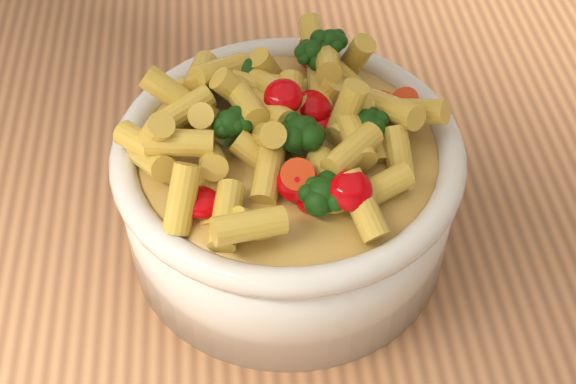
{
  "coord_description": "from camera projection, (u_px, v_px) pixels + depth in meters",
  "views": [
    {
      "loc": [
        0.08,
        -0.43,
        1.35
      ],
      "look_at": [
        0.12,
        -0.06,
        0.95
      ],
      "focal_mm": 50.0,
      "sensor_mm": 36.0,
      "label": 1
    }
  ],
  "objects": [
    {
      "name": "serving_bowl",
      "position": [
        288.0,
        191.0,
        0.55
      ],
      "size": [
        0.23,
        0.23,
        0.1
      ],
      "color": "silver",
      "rests_on": "table"
    },
    {
      "name": "table",
      "position": [
        148.0,
        266.0,
        0.7
      ],
      "size": [
        1.2,
        0.8,
        0.9
      ],
      "color": "#B97B4F",
      "rests_on": "ground"
    },
    {
      "name": "pasta_salad",
      "position": [
        288.0,
        124.0,
        0.5
      ],
      "size": [
        0.18,
        0.18,
        0.04
      ],
      "color": "gold",
      "rests_on": "serving_bowl"
    }
  ]
}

